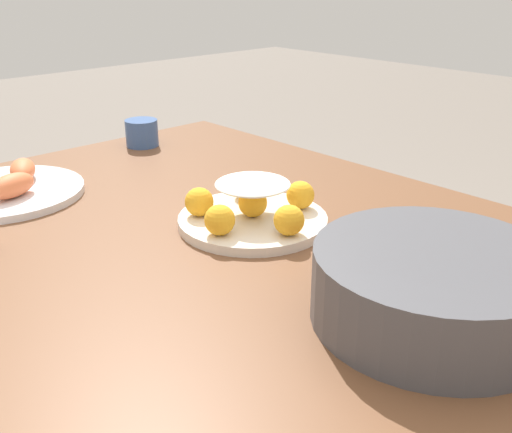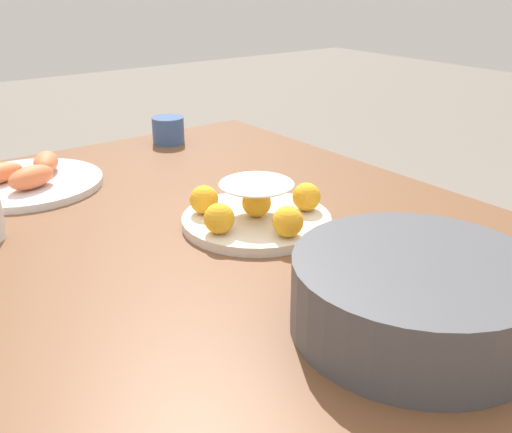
{
  "view_description": "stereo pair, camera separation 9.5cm",
  "coord_description": "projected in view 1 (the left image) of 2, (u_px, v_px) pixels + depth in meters",
  "views": [
    {
      "loc": [
        0.59,
        -0.56,
        1.12
      ],
      "look_at": [
        -0.05,
        0.04,
        0.75
      ],
      "focal_mm": 42.0,
      "sensor_mm": 36.0,
      "label": 1
    },
    {
      "loc": [
        0.65,
        -0.49,
        1.12
      ],
      "look_at": [
        -0.05,
        0.04,
        0.75
      ],
      "focal_mm": 42.0,
      "sensor_mm": 36.0,
      "label": 2
    }
  ],
  "objects": [
    {
      "name": "cake_plate",
      "position": [
        252.0,
        210.0,
        1.01
      ],
      "size": [
        0.25,
        0.25,
        0.08
      ],
      "color": "silver",
      "rests_on": "dining_table"
    },
    {
      "name": "cup_far",
      "position": [
        142.0,
        133.0,
        1.45
      ],
      "size": [
        0.08,
        0.08,
        0.06
      ],
      "color": "#38568E",
      "rests_on": "dining_table"
    },
    {
      "name": "serving_bowl",
      "position": [
        434.0,
        284.0,
        0.73
      ],
      "size": [
        0.3,
        0.3,
        0.09
      ],
      "color": "#4C4C51",
      "rests_on": "dining_table"
    },
    {
      "name": "dining_table",
      "position": [
        260.0,
        303.0,
        0.94
      ],
      "size": [
        1.47,
        0.95,
        0.71
      ],
      "color": "brown",
      "rests_on": "ground_plane"
    },
    {
      "name": "seafood_platter",
      "position": [
        3.0,
        188.0,
        1.14
      ],
      "size": [
        0.3,
        0.3,
        0.06
      ],
      "color": "silver",
      "rests_on": "dining_table"
    }
  ]
}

